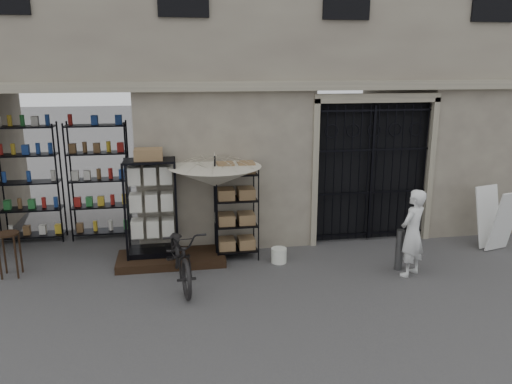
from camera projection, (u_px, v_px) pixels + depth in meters
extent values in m
plane|color=black|center=(317.00, 288.00, 8.36)|extent=(80.00, 80.00, 0.00)
cube|color=gray|center=(272.00, 25.00, 11.06)|extent=(14.00, 4.00, 9.00)
cube|color=black|center=(61.00, 175.00, 9.93)|extent=(3.00, 1.70, 3.00)
cube|color=black|center=(65.00, 182.00, 10.46)|extent=(2.70, 0.50, 2.50)
cube|color=black|center=(369.00, 170.00, 10.45)|extent=(2.50, 0.06, 3.00)
cube|color=black|center=(372.00, 174.00, 10.31)|extent=(0.05, 0.05, 2.80)
cube|color=black|center=(171.00, 259.00, 9.43)|extent=(2.00, 0.90, 0.15)
cube|color=black|center=(154.00, 251.00, 9.47)|extent=(1.05, 0.84, 0.10)
cube|color=silver|center=(157.00, 212.00, 9.02)|extent=(0.80, 0.31, 1.69)
cube|color=silver|center=(152.00, 213.00, 9.28)|extent=(0.86, 0.65, 1.41)
cube|color=olive|center=(149.00, 157.00, 9.02)|extent=(0.61, 0.54, 0.20)
cube|color=black|center=(236.00, 213.00, 9.54)|extent=(0.90, 0.76, 1.77)
cube|color=olive|center=(236.00, 216.00, 9.55)|extent=(0.77, 0.62, 1.33)
cylinder|color=black|center=(216.00, 210.00, 9.30)|extent=(0.04, 0.04, 2.03)
imported|color=#BBB6A1|center=(215.00, 171.00, 9.12)|extent=(1.58, 1.61, 1.37)
cylinder|color=silver|center=(279.00, 255.00, 9.42)|extent=(0.32, 0.32, 0.28)
imported|color=black|center=(182.00, 282.00, 8.59)|extent=(0.82, 1.12, 1.98)
cylinder|color=black|center=(7.00, 234.00, 8.66)|extent=(0.41, 0.41, 0.04)
cube|color=black|center=(10.00, 255.00, 8.75)|extent=(0.31, 0.31, 0.79)
cylinder|color=#555556|center=(399.00, 250.00, 9.04)|extent=(0.15, 0.15, 0.76)
imported|color=silver|center=(409.00, 275.00, 8.91)|extent=(1.34, 1.62, 0.38)
cube|color=silver|center=(504.00, 221.00, 9.83)|extent=(0.64, 0.44, 1.24)
cube|color=silver|center=(488.00, 216.00, 10.17)|extent=(0.64, 0.44, 1.24)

